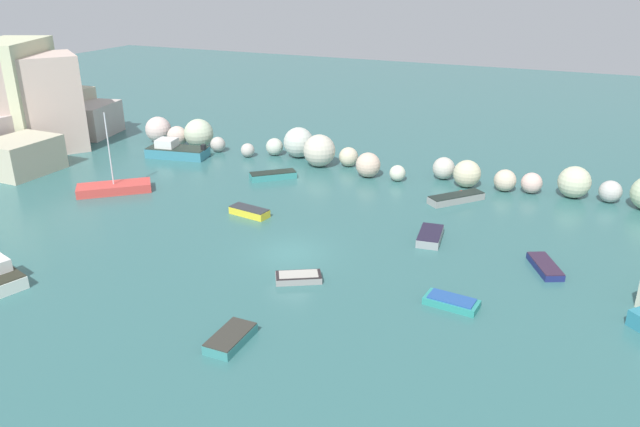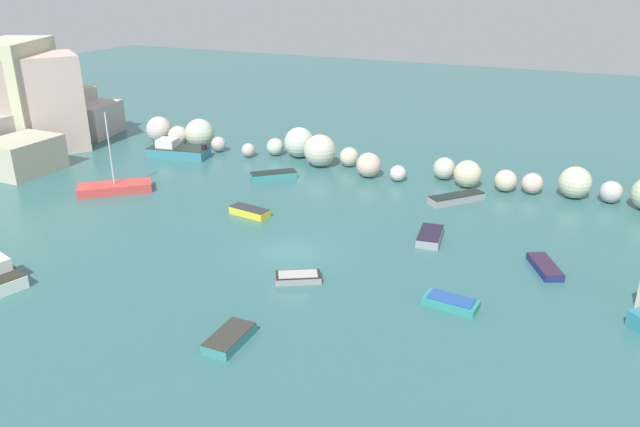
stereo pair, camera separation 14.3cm
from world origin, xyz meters
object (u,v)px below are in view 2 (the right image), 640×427
moored_boat_0 (545,267)px  moored_boat_7 (230,338)px  moored_boat_9 (451,302)px  channel_buoy (461,194)px  moored_boat_1 (115,187)px  moored_boat_11 (177,151)px  moored_boat_4 (430,236)px  moored_boat_2 (298,277)px  moored_boat_6 (250,211)px  moored_boat_3 (457,198)px  moored_boat_8 (273,175)px

moored_boat_0 → moored_boat_7: size_ratio=1.21×
moored_boat_9 → moored_boat_7: bearing=-132.8°
channel_buoy → moored_boat_1: 26.23m
moored_boat_11 → moored_boat_4: bearing=151.4°
moored_boat_0 → moored_boat_2: size_ratio=1.18×
moored_boat_6 → moored_boat_9: bearing=-13.4°
moored_boat_0 → moored_boat_4: (-6.98, 1.29, 0.07)m
moored_boat_0 → moored_boat_3: size_ratio=0.79×
moored_boat_2 → moored_boat_6: moored_boat_6 is taller
moored_boat_4 → moored_boat_0: bearing=72.9°
moored_boat_4 → moored_boat_8: moored_boat_8 is taller
moored_boat_0 → moored_boat_4: 7.09m
moored_boat_6 → moored_boat_7: (6.99, -13.74, -0.03)m
moored_boat_6 → moored_boat_11: size_ratio=0.52×
moored_boat_2 → moored_boat_4: size_ratio=0.90×
moored_boat_2 → moored_boat_3: size_ratio=0.67×
moored_boat_6 → moored_boat_8: 7.94m
moored_boat_0 → moored_boat_1: 31.21m
channel_buoy → moored_boat_2: bearing=-108.0°
channel_buoy → moored_boat_3: 1.00m
moored_boat_4 → moored_boat_11: size_ratio=0.53×
moored_boat_0 → moored_boat_3: moored_boat_3 is taller
moored_boat_0 → moored_boat_7: 18.35m
moored_boat_4 → moored_boat_7: size_ratio=1.14×
moored_boat_6 → moored_boat_11: moored_boat_11 is taller
moored_boat_7 → moored_boat_8: (-9.22, 21.36, 0.04)m
channel_buoy → moored_boat_8: size_ratio=0.16×
channel_buoy → moored_boat_4: bearing=-91.2°
moored_boat_4 → moored_boat_2: bearing=-39.0°
moored_boat_8 → moored_boat_7: bearing=-108.2°
moored_boat_0 → moored_boat_9: 7.29m
moored_boat_0 → moored_boat_2: moored_boat_2 is taller
moored_boat_2 → channel_buoy: bearing=42.5°
moored_boat_7 → moored_boat_2: bearing=178.3°
moored_boat_0 → moored_boat_3: 11.15m
moored_boat_3 → moored_boat_8: moored_boat_8 is taller
channel_buoy → moored_boat_2: size_ratio=0.21×
moored_boat_4 → moored_boat_8: bearing=-120.7°
moored_boat_9 → moored_boat_4: bearing=118.2°
moored_boat_9 → moored_boat_8: bearing=147.8°
moored_boat_0 → moored_boat_4: bearing=-126.3°
moored_boat_0 → moored_boat_6: bearing=-116.5°
moored_boat_8 → moored_boat_9: moored_boat_8 is taller
moored_boat_2 → moored_boat_3: bearing=41.9°
channel_buoy → moored_boat_9: size_ratio=0.20×
moored_boat_7 → moored_boat_11: size_ratio=0.46×
moored_boat_2 → moored_boat_11: bearing=111.3°
moored_boat_4 → moored_boat_7: moored_boat_4 is taller
moored_boat_1 → moored_boat_9: size_ratio=2.19×
moored_boat_6 → moored_boat_7: moored_boat_6 is taller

